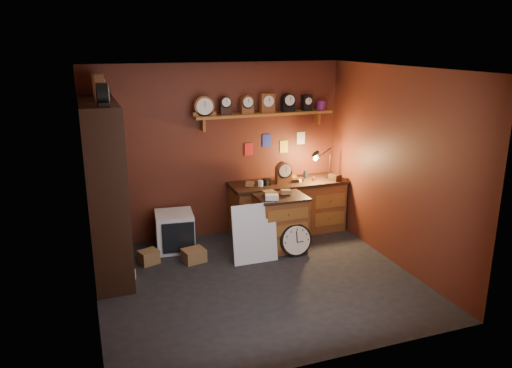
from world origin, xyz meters
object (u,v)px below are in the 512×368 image
object	(u,v)px
big_round_clock	(296,240)
low_cabinet	(280,220)
shelving_unit	(102,182)
workbench	(288,204)

from	to	relation	value
big_round_clock	low_cabinet	bearing A→B (deg)	110.03
shelving_unit	big_round_clock	size ratio (longest dim) A/B	5.37
workbench	low_cabinet	world-z (taller)	workbench
big_round_clock	shelving_unit	bearing A→B (deg)	171.17
low_cabinet	big_round_clock	distance (m)	0.39
big_round_clock	workbench	bearing A→B (deg)	73.98
low_cabinet	big_round_clock	bearing A→B (deg)	-70.05
shelving_unit	low_cabinet	xyz separation A→B (m)	(2.47, -0.09, -0.81)
shelving_unit	big_round_clock	world-z (taller)	shelving_unit
shelving_unit	low_cabinet	distance (m)	2.60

